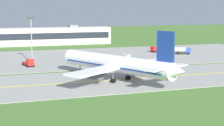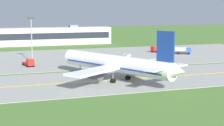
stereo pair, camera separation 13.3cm
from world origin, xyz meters
name	(u,v)px [view 1 (the left image)]	position (x,y,z in m)	size (l,w,h in m)	color
ground_plane	(106,81)	(0.00, 0.00, 0.00)	(500.00, 500.00, 0.00)	#47702D
taxiway_strip	(106,81)	(0.00, 0.00, 0.05)	(240.00, 28.00, 0.10)	gray
apron_pad	(98,57)	(10.00, 42.00, 0.05)	(140.00, 52.00, 0.10)	gray
taxiway_centreline	(106,80)	(0.00, 0.00, 0.11)	(220.00, 0.60, 0.01)	yellow
airplane_lead	(116,64)	(2.25, -0.62, 4.13)	(30.53, 36.82, 12.70)	white
service_truck_baggage	(156,49)	(35.56, 47.14, 1.18)	(6.72, 3.78, 2.59)	red
service_truck_fuel	(127,57)	(15.43, 26.40, 1.53)	(3.87, 6.34, 2.65)	silver
service_truck_catering	(29,63)	(-15.87, 27.15, 1.18)	(3.36, 6.68, 2.59)	red
service_truck_pushback	(183,50)	(42.59, 38.33, 1.53)	(6.30, 4.39, 2.65)	#264CA5
terminal_building	(49,36)	(-0.76, 90.37, 4.11)	(60.12, 9.29, 9.38)	beige
apron_light_mast	(31,34)	(-14.18, 35.01, 9.33)	(2.40, 0.50, 14.70)	gray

